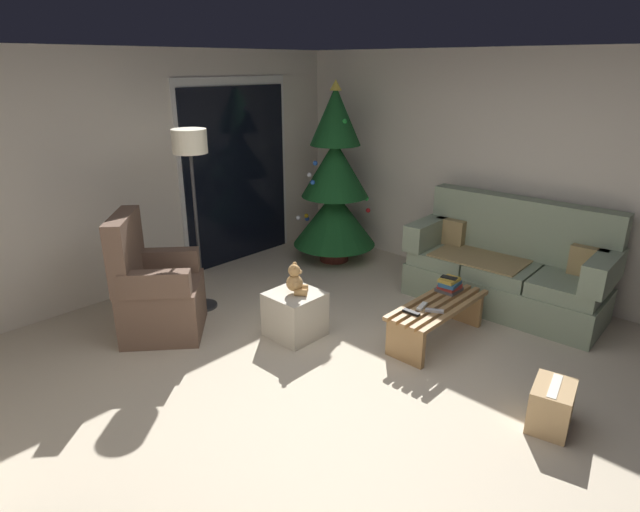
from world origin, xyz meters
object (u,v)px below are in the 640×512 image
(remote_black, at_px, (411,312))
(book_stack, at_px, (450,285))
(remote_white, at_px, (422,306))
(ottoman, at_px, (295,314))
(remote_silver, at_px, (434,311))
(cell_phone, at_px, (449,278))
(coffee_table, at_px, (437,315))
(cardboard_box_taped_mid_floor, at_px, (551,406))
(floor_lamp, at_px, (191,160))
(christmas_tree, at_px, (335,186))
(couch, at_px, (507,268))
(teddy_bear_honey, at_px, (296,281))
(armchair, at_px, (156,292))

(remote_black, height_order, book_stack, book_stack)
(remote_white, relative_size, ottoman, 0.35)
(book_stack, bearing_deg, ottoman, 139.23)
(remote_silver, height_order, remote_black, same)
(ottoman, bearing_deg, remote_white, -56.24)
(remote_white, relative_size, remote_black, 1.00)
(remote_silver, xyz_separation_m, cell_phone, (0.44, 0.13, 0.13))
(coffee_table, bearing_deg, cardboard_box_taped_mid_floor, -112.76)
(remote_silver, height_order, floor_lamp, floor_lamp)
(remote_white, height_order, cardboard_box_taped_mid_floor, remote_white)
(christmas_tree, distance_m, ottoman, 2.12)
(cell_phone, xyz_separation_m, ottoman, (-1.07, 0.93, -0.30))
(couch, xyz_separation_m, teddy_bear_honey, (-1.91, 1.09, 0.14))
(christmas_tree, height_order, armchair, christmas_tree)
(ottoman, height_order, teddy_bear_honey, teddy_bear_honey)
(remote_silver, relative_size, remote_black, 1.00)
(coffee_table, relative_size, book_stack, 4.66)
(floor_lamp, height_order, cardboard_box_taped_mid_floor, floor_lamp)
(remote_silver, xyz_separation_m, book_stack, (0.46, 0.13, 0.05))
(remote_black, xyz_separation_m, christmas_tree, (1.23, 1.97, 0.58))
(remote_silver, height_order, teddy_bear_honey, teddy_bear_honey)
(couch, xyz_separation_m, armchair, (-2.74, 2.05, 0.00))
(cell_phone, bearing_deg, remote_black, 170.41)
(remote_black, bearing_deg, coffee_table, 170.20)
(couch, distance_m, coffee_table, 1.13)
(remote_white, bearing_deg, christmas_tree, 139.36)
(armchair, bearing_deg, coffee_table, -50.06)
(remote_silver, distance_m, cardboard_box_taped_mid_floor, 1.20)
(floor_lamp, bearing_deg, christmas_tree, -2.24)
(cell_phone, distance_m, cardboard_box_taped_mid_floor, 1.52)
(remote_black, xyz_separation_m, ottoman, (-0.46, 0.93, -0.17))
(christmas_tree, bearing_deg, remote_white, -118.53)
(cell_phone, bearing_deg, remote_white, 170.78)
(teddy_bear_honey, bearing_deg, remote_silver, -59.57)
(remote_silver, relative_size, book_stack, 0.66)
(couch, height_order, cell_phone, couch)
(couch, height_order, remote_white, couch)
(coffee_table, xyz_separation_m, remote_silver, (-0.18, -0.07, 0.13))
(remote_black, bearing_deg, christmas_tree, -122.36)
(remote_white, xyz_separation_m, remote_silver, (-0.00, -0.12, 0.00))
(couch, distance_m, book_stack, 0.86)
(couch, xyz_separation_m, christmas_tree, (-0.23, 2.14, 0.56))
(floor_lamp, bearing_deg, cell_phone, -57.41)
(couch, xyz_separation_m, remote_silver, (-1.29, 0.05, -0.02))
(coffee_table, height_order, cardboard_box_taped_mid_floor, coffee_table)
(remote_black, relative_size, ottoman, 0.35)
(remote_black, distance_m, cardboard_box_taped_mid_floor, 1.29)
(coffee_table, xyz_separation_m, book_stack, (0.28, 0.06, 0.18))
(coffee_table, distance_m, remote_white, 0.23)
(remote_white, xyz_separation_m, cardboard_box_taped_mid_floor, (-0.33, -1.26, -0.22))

